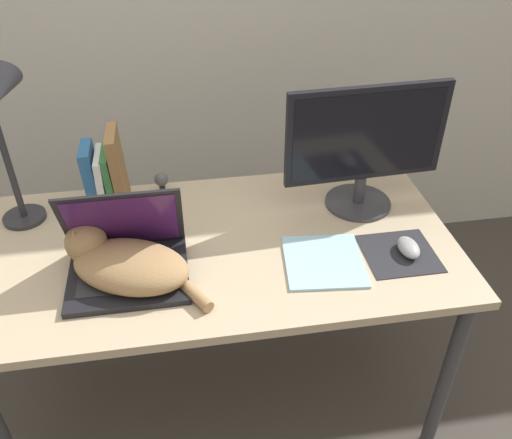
{
  "coord_description": "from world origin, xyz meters",
  "views": [
    {
      "loc": [
        -0.1,
        -0.89,
        1.7
      ],
      "look_at": [
        0.1,
        0.33,
        0.8
      ],
      "focal_mm": 38.0,
      "sensor_mm": 36.0,
      "label": 1
    }
  ],
  "objects_px": {
    "external_monitor": "(365,145)",
    "computer_mouse": "(409,248)",
    "cat": "(123,262)",
    "book_row": "(106,175)",
    "laptop": "(127,258)",
    "webcam": "(161,180)",
    "desk_lamp": "(5,119)",
    "notepad": "(324,261)"
  },
  "relations": [
    {
      "from": "external_monitor",
      "to": "notepad",
      "type": "xyz_separation_m",
      "value": [
        -0.19,
        -0.27,
        -0.21
      ]
    },
    {
      "from": "desk_lamp",
      "to": "notepad",
      "type": "distance_m",
      "value": 0.96
    },
    {
      "from": "cat",
      "to": "desk_lamp",
      "type": "height_order",
      "value": "desk_lamp"
    },
    {
      "from": "cat",
      "to": "computer_mouse",
      "type": "relative_size",
      "value": 4.13
    },
    {
      "from": "cat",
      "to": "webcam",
      "type": "xyz_separation_m",
      "value": [
        0.11,
        0.42,
        -0.01
      ]
    },
    {
      "from": "webcam",
      "to": "notepad",
      "type": "bearing_deg",
      "value": -45.23
    },
    {
      "from": "external_monitor",
      "to": "webcam",
      "type": "distance_m",
      "value": 0.67
    },
    {
      "from": "external_monitor",
      "to": "computer_mouse",
      "type": "relative_size",
      "value": 5.26
    },
    {
      "from": "external_monitor",
      "to": "book_row",
      "type": "height_order",
      "value": "external_monitor"
    },
    {
      "from": "external_monitor",
      "to": "desk_lamp",
      "type": "relative_size",
      "value": 0.97
    },
    {
      "from": "laptop",
      "to": "notepad",
      "type": "height_order",
      "value": "laptop"
    },
    {
      "from": "laptop",
      "to": "computer_mouse",
      "type": "distance_m",
      "value": 0.79
    },
    {
      "from": "notepad",
      "to": "book_row",
      "type": "bearing_deg",
      "value": 146.85
    },
    {
      "from": "computer_mouse",
      "to": "cat",
      "type": "bearing_deg",
      "value": 178.17
    },
    {
      "from": "external_monitor",
      "to": "notepad",
      "type": "height_order",
      "value": "external_monitor"
    },
    {
      "from": "laptop",
      "to": "book_row",
      "type": "bearing_deg",
      "value": 100.6
    },
    {
      "from": "computer_mouse",
      "to": "desk_lamp",
      "type": "xyz_separation_m",
      "value": [
        -1.09,
        0.33,
        0.33
      ]
    },
    {
      "from": "laptop",
      "to": "book_row",
      "type": "xyz_separation_m",
      "value": [
        -0.07,
        0.35,
        0.06
      ]
    },
    {
      "from": "notepad",
      "to": "computer_mouse",
      "type": "bearing_deg",
      "value": -0.2
    },
    {
      "from": "cat",
      "to": "computer_mouse",
      "type": "xyz_separation_m",
      "value": [
        0.8,
        -0.03,
        -0.03
      ]
    },
    {
      "from": "computer_mouse",
      "to": "webcam",
      "type": "bearing_deg",
      "value": 147.15
    },
    {
      "from": "laptop",
      "to": "notepad",
      "type": "xyz_separation_m",
      "value": [
        0.54,
        -0.05,
        -0.05
      ]
    },
    {
      "from": "notepad",
      "to": "webcam",
      "type": "bearing_deg",
      "value": 134.77
    },
    {
      "from": "cat",
      "to": "desk_lamp",
      "type": "bearing_deg",
      "value": 133.4
    },
    {
      "from": "laptop",
      "to": "desk_lamp",
      "type": "height_order",
      "value": "desk_lamp"
    },
    {
      "from": "external_monitor",
      "to": "desk_lamp",
      "type": "bearing_deg",
      "value": 176.64
    },
    {
      "from": "laptop",
      "to": "book_row",
      "type": "relative_size",
      "value": 1.26
    },
    {
      "from": "book_row",
      "to": "computer_mouse",
      "type": "bearing_deg",
      "value": -24.91
    },
    {
      "from": "computer_mouse",
      "to": "notepad",
      "type": "height_order",
      "value": "computer_mouse"
    },
    {
      "from": "cat",
      "to": "book_row",
      "type": "xyz_separation_m",
      "value": [
        -0.06,
        0.37,
        0.05
      ]
    },
    {
      "from": "cat",
      "to": "book_row",
      "type": "bearing_deg",
      "value": 98.71
    },
    {
      "from": "computer_mouse",
      "to": "webcam",
      "type": "distance_m",
      "value": 0.82
    },
    {
      "from": "computer_mouse",
      "to": "notepad",
      "type": "bearing_deg",
      "value": 179.8
    },
    {
      "from": "notepad",
      "to": "webcam",
      "type": "distance_m",
      "value": 0.63
    },
    {
      "from": "laptop",
      "to": "external_monitor",
      "type": "relative_size",
      "value": 0.64
    },
    {
      "from": "cat",
      "to": "laptop",
      "type": "bearing_deg",
      "value": 68.87
    },
    {
      "from": "book_row",
      "to": "desk_lamp",
      "type": "distance_m",
      "value": 0.34
    },
    {
      "from": "external_monitor",
      "to": "book_row",
      "type": "bearing_deg",
      "value": 170.64
    },
    {
      "from": "webcam",
      "to": "laptop",
      "type": "bearing_deg",
      "value": -104.24
    },
    {
      "from": "cat",
      "to": "computer_mouse",
      "type": "height_order",
      "value": "cat"
    },
    {
      "from": "laptop",
      "to": "webcam",
      "type": "xyz_separation_m",
      "value": [
        0.1,
        0.4,
        -0.0
      ]
    },
    {
      "from": "laptop",
      "to": "cat",
      "type": "relative_size",
      "value": 0.82
    }
  ]
}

